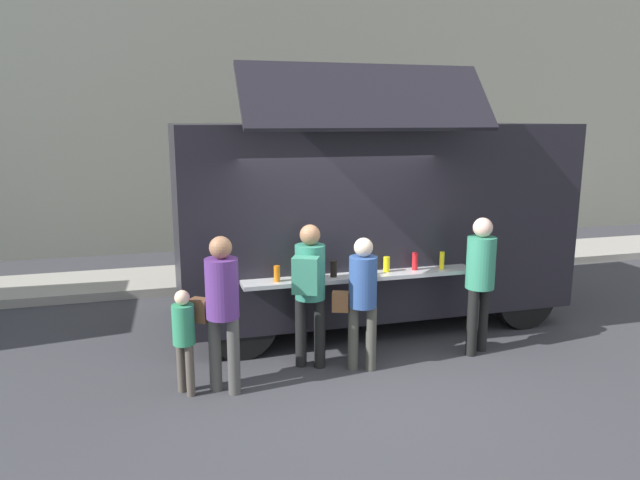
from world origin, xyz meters
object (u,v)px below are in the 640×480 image
customer_mid_with_backpack (309,282)px  food_truck_main (365,214)px  customer_extra_browsing (480,274)px  customer_front_ordering (362,293)px  customer_rear_waiting (221,301)px  trash_bin (521,241)px  child_near_queue (184,333)px

customer_mid_with_backpack → food_truck_main: bearing=-13.1°
food_truck_main → customer_extra_browsing: food_truck_main is taller
customer_front_ordering → customer_mid_with_backpack: bearing=90.8°
customer_rear_waiting → customer_extra_browsing: (3.25, 0.22, 0.01)m
trash_bin → child_near_queue: child_near_queue is taller
customer_rear_waiting → food_truck_main: bearing=-13.5°
customer_extra_browsing → food_truck_main: bearing=0.4°
customer_extra_browsing → customer_rear_waiting: bearing=67.6°
child_near_queue → customer_rear_waiting: bearing=-43.9°
trash_bin → customer_rear_waiting: size_ratio=0.51×
trash_bin → customer_front_ordering: (-5.04, -4.17, 0.51)m
customer_front_ordering → customer_rear_waiting: size_ratio=0.92×
customer_rear_waiting → trash_bin: bearing=-20.9°
trash_bin → child_near_queue: bearing=-149.1°
food_truck_main → customer_mid_with_backpack: 2.14m
food_truck_main → trash_bin: (4.33, 2.32, -1.13)m
child_near_queue → food_truck_main: bearing=-0.3°
customer_extra_browsing → customer_mid_with_backpack: bearing=60.3°
customer_mid_with_backpack → customer_rear_waiting: customer_mid_with_backpack is taller
food_truck_main → trash_bin: bearing=28.2°
food_truck_main → customer_front_ordering: bearing=-111.2°
trash_bin → customer_mid_with_backpack: size_ratio=0.51×
customer_front_ordering → food_truck_main: bearing=0.1°
trash_bin → customer_rear_waiting: 7.98m
food_truck_main → customer_rear_waiting: (-2.36, -1.99, -0.54)m
child_near_queue → trash_bin: bearing=-4.3°
trash_bin → customer_mid_with_backpack: customer_mid_with_backpack is taller
customer_front_ordering → customer_rear_waiting: customer_rear_waiting is taller
customer_extra_browsing → child_near_queue: customer_extra_browsing is taller
child_near_queue → customer_extra_browsing: bearing=-32.7°
customer_mid_with_backpack → customer_front_ordering: bearing=-85.3°
trash_bin → child_near_queue: (-7.09, -4.25, 0.25)m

